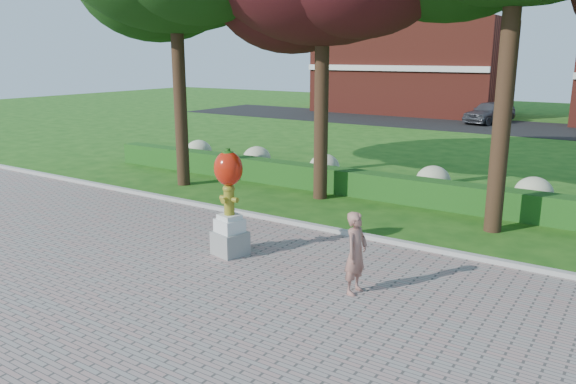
{
  "coord_description": "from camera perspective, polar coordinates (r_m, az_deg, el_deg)",
  "views": [
    {
      "loc": [
        6.76,
        -9.12,
        4.48
      ],
      "look_at": [
        0.07,
        1.0,
        1.5
      ],
      "focal_mm": 35.0,
      "sensor_mm": 36.0,
      "label": 1
    }
  ],
  "objects": [
    {
      "name": "lawn_hedge",
      "position": [
        17.95,
        10.43,
        0.43
      ],
      "size": [
        24.0,
        0.7,
        0.8
      ],
      "primitive_type": "cube",
      "color": "#214F16",
      "rests_on": "ground"
    },
    {
      "name": "ground",
      "position": [
        12.21,
        -2.9,
        -7.76
      ],
      "size": [
        100.0,
        100.0,
        0.0
      ],
      "primitive_type": "plane",
      "color": "#1B4E13",
      "rests_on": "ground"
    },
    {
      "name": "street",
      "position": [
        37.99,
        23.12,
        5.95
      ],
      "size": [
        50.0,
        8.0,
        0.02
      ],
      "primitive_type": "cube",
      "color": "black",
      "rests_on": "ground"
    },
    {
      "name": "hydrant_sculpture",
      "position": [
        12.6,
        -6.01,
        -0.73
      ],
      "size": [
        0.8,
        0.8,
        2.45
      ],
      "rotation": [
        0.0,
        0.0,
        -0.24
      ],
      "color": "gray",
      "rests_on": "walkway"
    },
    {
      "name": "curb",
      "position": [
        14.56,
        4.12,
        -3.85
      ],
      "size": [
        40.0,
        0.18,
        0.15
      ],
      "primitive_type": "cube",
      "color": "#ADADA5",
      "rests_on": "ground"
    },
    {
      "name": "parked_car",
      "position": [
        39.86,
        19.78,
        7.64
      ],
      "size": [
        2.88,
        4.63,
        1.47
      ],
      "primitive_type": "imported",
      "rotation": [
        0.0,
        0.0,
        -0.29
      ],
      "color": "#45474D",
      "rests_on": "street"
    },
    {
      "name": "building_left",
      "position": [
        46.27,
        12.53,
        12.28
      ],
      "size": [
        14.0,
        8.0,
        7.0
      ],
      "primitive_type": "cube",
      "color": "maroon",
      "rests_on": "ground"
    },
    {
      "name": "woman",
      "position": [
        10.72,
        6.93,
        -6.17
      ],
      "size": [
        0.4,
        0.6,
        1.6
      ],
      "primitive_type": "imported",
      "rotation": [
        0.0,
        0.0,
        1.54
      ],
      "color": "#9D675A",
      "rests_on": "walkway"
    },
    {
      "name": "hydrangea_row",
      "position": [
        18.62,
        13.28,
        1.24
      ],
      "size": [
        20.1,
        1.1,
        0.99
      ],
      "color": "#B5B48A",
      "rests_on": "ground"
    },
    {
      "name": "walkway",
      "position": [
        9.59,
        -17.7,
        -14.66
      ],
      "size": [
        40.0,
        14.0,
        0.04
      ],
      "primitive_type": "cube",
      "color": "gray",
      "rests_on": "ground"
    }
  ]
}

